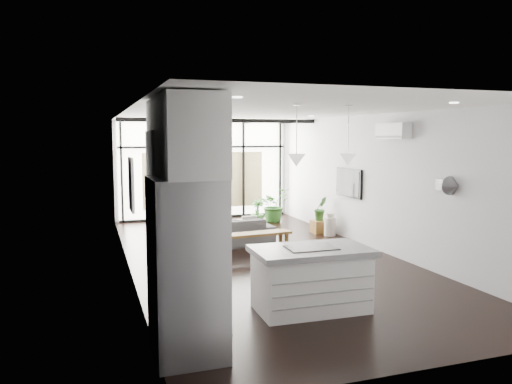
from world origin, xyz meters
TOP-DOWN VIEW (x-y plane):
  - floor at (0.00, 0.00)m, footprint 5.00×10.00m
  - ceiling at (0.00, 0.00)m, footprint 5.00×10.00m
  - wall_left at (-2.50, 0.00)m, footprint 0.02×10.00m
  - wall_right at (2.50, 0.00)m, footprint 0.02×10.00m
  - wall_back at (0.00, 5.00)m, footprint 5.00×0.02m
  - wall_front at (0.00, -5.00)m, footprint 5.00×0.02m
  - glazing at (0.00, 4.88)m, footprint 5.00×0.20m
  - skylight at (0.00, 4.00)m, footprint 4.70×1.90m
  - neighbour_building at (0.00, 4.95)m, footprint 3.50×0.02m
  - island at (-0.33, -3.03)m, footprint 1.59×0.97m
  - cooktop at (-0.33, -3.03)m, footprint 0.67×0.46m
  - fridge at (-2.17, -3.85)m, footprint 0.74×0.93m
  - appliance_column at (-2.15, -3.05)m, footprint 0.62×0.65m
  - upper_cabinets at (-2.12, -3.50)m, footprint 0.62×1.75m
  - pendant_left at (-0.40, -2.65)m, footprint 0.26×0.26m
  - pendant_right at (0.40, -2.65)m, footprint 0.26×0.26m
  - sofa at (-0.40, 1.16)m, footprint 2.08×0.75m
  - console_bench at (-0.04, 0.17)m, footprint 1.46×0.48m
  - pouf at (0.26, 1.84)m, footprint 0.65×0.65m
  - crate at (2.19, 1.87)m, footprint 0.42×0.42m
  - plant_tall at (1.69, 3.77)m, footprint 1.13×1.18m
  - plant_med at (1.10, 3.47)m, footprint 0.69×0.77m
  - plant_crate at (2.19, 1.87)m, footprint 0.38×0.62m
  - milk_can at (2.25, 1.49)m, footprint 0.28×0.28m
  - bistro_set at (-0.29, 4.38)m, footprint 1.72×1.06m
  - tv at (2.46, 1.00)m, footprint 0.05×1.10m
  - ac_unit at (2.38, -0.80)m, footprint 0.22×0.90m
  - framed_art at (-2.47, -0.50)m, footprint 0.04×0.70m

SIDE VIEW (x-z plane):
  - floor at x=0.00m, z-range 0.00..0.00m
  - crate at x=2.19m, z-range 0.00..0.31m
  - plant_med at x=1.10m, z-range 0.00..0.38m
  - pouf at x=0.26m, z-range 0.00..0.41m
  - console_bench at x=-0.04m, z-range 0.00..0.46m
  - milk_can at x=2.25m, z-range 0.00..0.54m
  - plant_tall at x=1.69m, z-range 0.00..0.73m
  - bistro_set at x=-0.29m, z-range 0.00..0.77m
  - sofa at x=-0.40m, z-range 0.00..0.80m
  - island at x=-0.33m, z-range 0.00..0.86m
  - plant_crate at x=2.19m, z-range 0.31..0.57m
  - cooktop at x=-0.33m, z-range 0.86..0.87m
  - fridge at x=-2.17m, z-range 0.00..1.92m
  - neighbour_building at x=0.00m, z-range 0.30..1.90m
  - appliance_column at x=-2.15m, z-range 0.00..2.41m
  - tv at x=2.46m, z-range 0.98..1.62m
  - wall_left at x=-2.50m, z-range 0.00..2.80m
  - wall_right at x=2.50m, z-range 0.00..2.80m
  - wall_back at x=0.00m, z-range 0.00..2.80m
  - wall_front at x=0.00m, z-range 0.00..2.80m
  - glazing at x=0.00m, z-range 0.00..2.80m
  - framed_art at x=-2.47m, z-range 1.10..2.00m
  - pendant_left at x=-0.40m, z-range 1.93..2.11m
  - pendant_right at x=0.40m, z-range 1.93..2.11m
  - upper_cabinets at x=-2.12m, z-range 1.92..2.78m
  - ac_unit at x=2.38m, z-range 2.30..2.60m
  - skylight at x=0.00m, z-range 2.74..2.80m
  - ceiling at x=0.00m, z-range 2.80..2.80m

